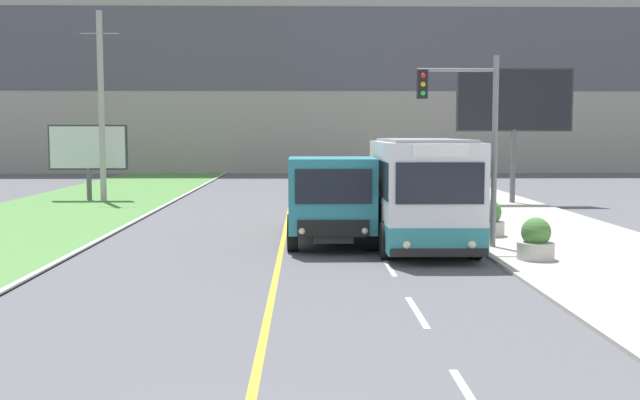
# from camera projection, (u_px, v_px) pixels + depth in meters

# --- Properties ---
(apartment_block_background) EXTENTS (80.00, 8.04, 18.68)m
(apartment_block_background) POSITION_uv_depth(u_px,v_px,m) (297.00, 60.00, 62.63)
(apartment_block_background) COLOR gray
(apartment_block_background) RESTS_ON ground_plane
(city_bus) EXTENTS (2.61, 5.72, 3.13)m
(city_bus) POSITION_uv_depth(u_px,v_px,m) (422.00, 194.00, 20.99)
(city_bus) COLOR silver
(city_bus) RESTS_ON ground_plane
(dump_truck) EXTENTS (2.50, 6.92, 2.60)m
(dump_truck) POSITION_uv_depth(u_px,v_px,m) (331.00, 201.00, 21.97)
(dump_truck) COLOR black
(dump_truck) RESTS_ON ground_plane
(car_distant) EXTENTS (1.80, 4.30, 1.45)m
(car_distant) POSITION_uv_depth(u_px,v_px,m) (317.00, 184.00, 37.59)
(car_distant) COLOR silver
(car_distant) RESTS_ON ground_plane
(utility_pole_far) EXTENTS (1.80, 0.28, 8.92)m
(utility_pole_far) POSITION_uv_depth(u_px,v_px,m) (101.00, 106.00, 35.01)
(utility_pole_far) COLOR #9E9E99
(utility_pole_far) RESTS_ON ground_plane
(traffic_light_mast) EXTENTS (2.28, 0.32, 5.44)m
(traffic_light_mast) POSITION_uv_depth(u_px,v_px,m) (471.00, 126.00, 20.90)
(traffic_light_mast) COLOR slate
(traffic_light_mast) RESTS_ON ground_plane
(billboard_large) EXTENTS (5.30, 0.24, 6.20)m
(billboard_large) POSITION_uv_depth(u_px,v_px,m) (514.00, 104.00, 33.99)
(billboard_large) COLOR #59595B
(billboard_large) RESTS_ON ground_plane
(billboard_small) EXTENTS (3.76, 0.24, 3.66)m
(billboard_small) POSITION_uv_depth(u_px,v_px,m) (88.00, 149.00, 35.95)
(billboard_small) COLOR #59595B
(billboard_small) RESTS_ON ground_plane
(planter_round_near) EXTENTS (0.94, 0.94, 1.08)m
(planter_round_near) POSITION_uv_depth(u_px,v_px,m) (536.00, 241.00, 19.04)
(planter_round_near) COLOR #B7B2A8
(planter_round_near) RESTS_ON sidewalk_right
(planter_round_second) EXTENTS (1.01, 1.01, 1.14)m
(planter_round_second) POSITION_uv_depth(u_px,v_px,m) (488.00, 220.00, 23.40)
(planter_round_second) COLOR #B7B2A8
(planter_round_second) RESTS_ON sidewalk_right
(planter_round_third) EXTENTS (0.94, 0.94, 1.05)m
(planter_round_third) POSITION_uv_depth(u_px,v_px,m) (458.00, 207.00, 27.76)
(planter_round_third) COLOR #B7B2A8
(planter_round_third) RESTS_ON sidewalk_right
(planter_round_far) EXTENTS (0.94, 0.94, 1.06)m
(planter_round_far) POSITION_uv_depth(u_px,v_px,m) (438.00, 197.00, 32.13)
(planter_round_far) COLOR #B7B2A8
(planter_round_far) RESTS_ON sidewalk_right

